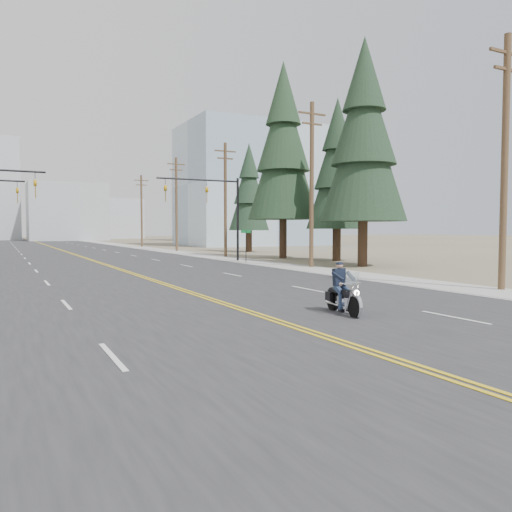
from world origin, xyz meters
name	(u,v)px	position (x,y,z in m)	size (l,w,h in m)	color
ground_plane	(438,375)	(0.00, 0.00, 0.00)	(400.00, 400.00, 0.00)	#776D56
road	(55,248)	(0.00, 70.00, 0.01)	(20.00, 200.00, 0.01)	#303033
sidewalk_right	(136,247)	(11.50, 70.00, 0.01)	(3.00, 200.00, 0.01)	#A5A5A0
traffic_mast_right	(216,202)	(8.98, 32.00, 4.94)	(7.10, 0.26, 7.00)	black
street_sign	(246,240)	(10.80, 30.00, 1.80)	(0.90, 0.06, 2.62)	black
utility_pole_a	(505,158)	(12.50, 8.00, 5.73)	(2.20, 0.30, 11.00)	brown
utility_pole_b	(312,182)	(12.50, 23.00, 5.98)	(2.20, 0.30, 11.50)	brown
utility_pole_c	(225,198)	(12.50, 38.00, 5.73)	(2.20, 0.30, 11.00)	brown
utility_pole_d	(176,203)	(12.50, 53.00, 5.98)	(2.20, 0.30, 11.50)	brown
utility_pole_e	(142,210)	(12.50, 70.00, 5.73)	(2.20, 0.30, 11.00)	brown
glass_building	(254,187)	(32.00, 70.00, 10.00)	(24.00, 16.00, 20.00)	#9EB5CC
haze_bldg_b	(67,212)	(8.00, 125.00, 7.00)	(18.00, 14.00, 14.00)	#ADB2B7
haze_bldg_c	(210,204)	(40.00, 110.00, 9.00)	(16.00, 12.00, 18.00)	#B7BCC6
haze_bldg_e	(116,219)	(25.00, 150.00, 6.00)	(14.00, 14.00, 12.00)	#B7BCC6
motorcyclist	(343,288)	(2.49, 6.11, 0.81)	(0.89, 2.08, 1.63)	black
conifer_near	(364,135)	(16.18, 21.92, 9.35)	(6.15, 6.15, 16.28)	#382619
conifer_mid	(337,168)	(18.23, 27.81, 7.82)	(5.11, 5.11, 13.62)	#382619
conifer_tall	(283,146)	(16.37, 33.58, 10.36)	(6.49, 6.49, 18.03)	#382619
conifer_far	(249,190)	(19.46, 46.85, 7.39)	(4.81, 4.81, 12.89)	#382619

